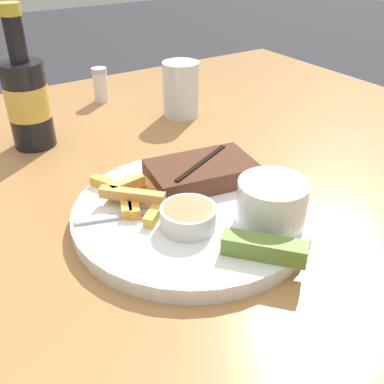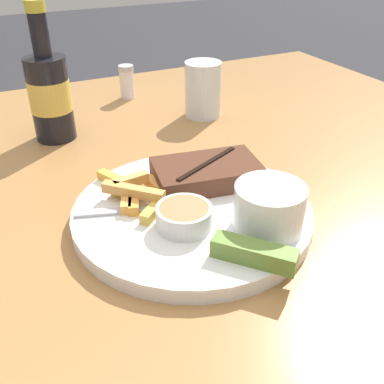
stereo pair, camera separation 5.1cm
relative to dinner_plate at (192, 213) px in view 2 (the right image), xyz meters
The scene contains 11 objects.
dining_table 0.08m from the dinner_plate, ahead, with size 1.22×1.18×0.72m.
dinner_plate is the anchor object (origin of this frame).
steak_portion 0.07m from the dinner_plate, 46.07° to the left, with size 0.14×0.10×0.03m.
fries_pile 0.07m from the dinner_plate, 137.62° to the left, with size 0.08×0.13×0.02m.
coleslaw_cup 0.10m from the dinner_plate, 52.93° to the right, with size 0.08×0.08×0.05m.
dipping_sauce_cup 0.05m from the dinner_plate, 128.53° to the right, with size 0.06×0.06×0.02m.
pickle_spear 0.12m from the dinner_plate, 84.44° to the right, with size 0.07×0.08×0.02m.
fork_utensil 0.07m from the dinner_plate, 161.85° to the left, with size 0.13×0.05×0.00m.
beer_bottle 0.33m from the dinner_plate, 107.18° to the left, with size 0.06×0.06×0.21m.
drinking_glass 0.33m from the dinner_plate, 60.52° to the left, with size 0.06×0.06×0.10m.
salt_shaker 0.44m from the dinner_plate, 80.63° to the left, with size 0.03×0.03×0.07m.
Camera 2 is at (-0.19, -0.39, 1.03)m, focal length 42.00 mm.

